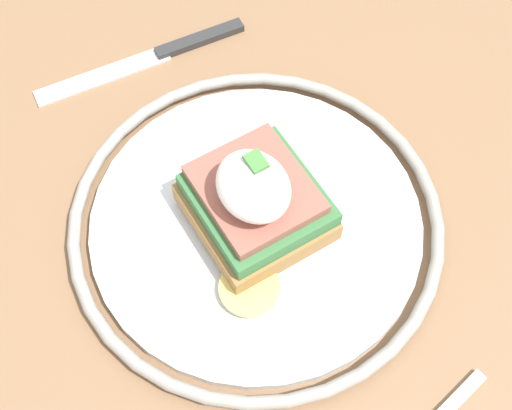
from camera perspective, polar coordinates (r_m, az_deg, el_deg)
name	(u,v)px	position (r m, az deg, el deg)	size (l,w,h in m)	color
dining_table	(280,302)	(0.66, 1.94, -7.73)	(0.96, 0.76, 0.73)	#846042
plate	(256,222)	(0.55, 0.00, -1.38)	(0.29, 0.29, 0.02)	silver
sandwich	(256,201)	(0.52, -0.03, 0.30)	(0.12, 0.10, 0.08)	#9E703D
knife	(159,55)	(0.66, -7.77, 11.83)	(0.03, 0.20, 0.01)	#2D2D2D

